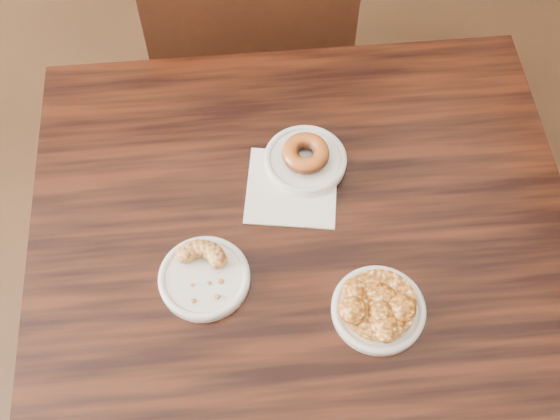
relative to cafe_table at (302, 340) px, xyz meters
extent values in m
plane|color=black|center=(-0.12, 0.20, -0.38)|extent=(5.00, 5.00, 0.00)
cube|color=black|center=(0.00, 0.00, 0.00)|extent=(0.97, 0.97, 0.75)
cube|color=white|center=(0.00, 0.14, 0.38)|extent=(0.18, 0.18, 0.00)
cylinder|color=silver|center=(0.03, 0.18, 0.38)|extent=(0.14, 0.14, 0.01)
cylinder|color=silver|center=(-0.17, -0.01, 0.38)|extent=(0.14, 0.14, 0.01)
cylinder|color=silver|center=(0.09, -0.10, 0.38)|extent=(0.15, 0.15, 0.01)
torus|color=brown|center=(0.03, 0.18, 0.41)|extent=(0.08, 0.08, 0.03)
camera|label=1|loc=(-0.12, -0.49, 1.39)|focal=45.00mm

